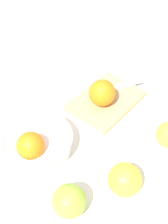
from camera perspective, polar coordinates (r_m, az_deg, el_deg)
ground_plane at (r=0.85m, az=3.35°, el=-3.61°), size 2.40×2.40×0.00m
bowl at (r=0.79m, az=-9.31°, el=-5.55°), size 0.20×0.20×0.10m
cutting_board at (r=0.92m, az=4.21°, el=2.15°), size 0.24×0.19×0.02m
orange_on_board at (r=0.88m, az=3.45°, el=3.66°), size 0.08×0.08×0.08m
knife at (r=0.96m, az=5.85°, el=4.87°), size 0.15×0.07×0.01m
apple_front_left at (r=0.68m, az=-2.87°, el=-16.52°), size 0.08×0.08×0.08m
apple_front_left_2 at (r=0.71m, az=7.73°, el=-12.60°), size 0.08×0.08×0.08m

